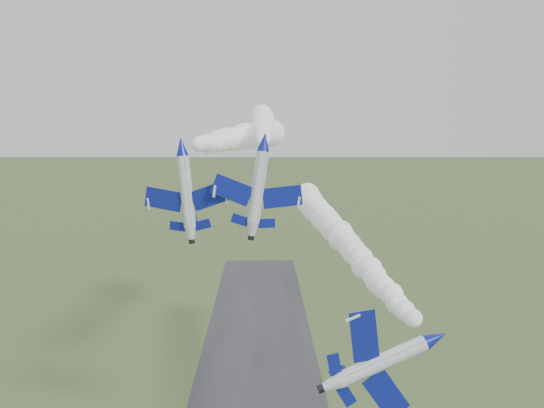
% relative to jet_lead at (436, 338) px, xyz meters
% --- Properties ---
extents(jet_lead, '(4.05, 12.31, 9.50)m').
position_rel_jet_lead_xyz_m(jet_lead, '(0.00, 0.00, 0.00)').
color(jet_lead, silver).
extents(smoke_trail_jet_lead, '(14.44, 70.94, 5.00)m').
position_rel_jet_lead_xyz_m(smoke_trail_jet_lead, '(-3.46, 38.29, 2.19)').
color(smoke_trail_jet_lead, white).
extents(jet_pair_left, '(11.09, 13.01, 3.29)m').
position_rel_jet_lead_xyz_m(jet_pair_left, '(-24.91, 23.44, 15.97)').
color(jet_pair_left, silver).
extents(smoke_trail_jet_pair_left, '(19.33, 56.11, 5.73)m').
position_rel_jet_lead_xyz_m(smoke_trail_jet_pair_left, '(-18.45, 53.97, 16.67)').
color(smoke_trail_jet_pair_left, white).
extents(jet_pair_right, '(10.84, 13.12, 3.41)m').
position_rel_jet_lead_xyz_m(jet_pair_right, '(-14.82, 21.82, 16.58)').
color(jet_pair_right, silver).
extents(smoke_trail_jet_pair_right, '(7.39, 62.63, 4.77)m').
position_rel_jet_lead_xyz_m(smoke_trail_jet_pair_right, '(-15.03, 56.53, 18.70)').
color(smoke_trail_jet_pair_right, white).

